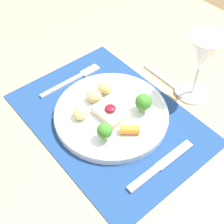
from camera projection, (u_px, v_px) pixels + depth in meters
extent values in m
cube|color=tan|center=(109.00, 122.00, 0.81)|extent=(1.55, 1.29, 0.03)
cylinder|color=tan|center=(110.00, 35.00, 1.69)|extent=(0.06, 0.06, 0.71)
cube|color=navy|center=(109.00, 118.00, 0.80)|extent=(0.49, 0.35, 0.00)
cylinder|color=silver|center=(112.00, 115.00, 0.79)|extent=(0.29, 0.29, 0.02)
torus|color=silver|center=(112.00, 113.00, 0.79)|extent=(0.29, 0.29, 0.01)
cube|color=beige|center=(112.00, 112.00, 0.78)|extent=(0.09, 0.07, 0.02)
ellipsoid|color=maroon|center=(112.00, 108.00, 0.77)|extent=(0.03, 0.03, 0.01)
cylinder|color=#84B256|center=(143.00, 108.00, 0.79)|extent=(0.01, 0.01, 0.02)
sphere|color=#387A28|center=(144.00, 102.00, 0.77)|extent=(0.04, 0.04, 0.04)
cylinder|color=#84B256|center=(105.00, 136.00, 0.73)|extent=(0.01, 0.01, 0.02)
sphere|color=#387A28|center=(105.00, 131.00, 0.71)|extent=(0.04, 0.04, 0.04)
cylinder|color=orange|center=(131.00, 129.00, 0.74)|extent=(0.05, 0.05, 0.02)
ellipsoid|color=#DBBC6B|center=(80.00, 113.00, 0.77)|extent=(0.05, 0.04, 0.03)
ellipsoid|color=#DBBC6B|center=(93.00, 96.00, 0.80)|extent=(0.04, 0.04, 0.03)
ellipsoid|color=tan|center=(105.00, 87.00, 0.83)|extent=(0.06, 0.06, 0.03)
cube|color=silver|center=(62.00, 85.00, 0.87)|extent=(0.01, 0.14, 0.01)
cube|color=silver|center=(90.00, 70.00, 0.91)|extent=(0.02, 0.05, 0.01)
cube|color=silver|center=(144.00, 179.00, 0.68)|extent=(0.02, 0.09, 0.01)
cube|color=silver|center=(174.00, 155.00, 0.72)|extent=(0.02, 0.11, 0.00)
cube|color=silver|center=(160.00, 77.00, 0.90)|extent=(0.13, 0.01, 0.01)
ellipsoid|color=silver|center=(184.00, 92.00, 0.85)|extent=(0.05, 0.04, 0.02)
cylinder|color=white|center=(192.00, 94.00, 0.85)|extent=(0.08, 0.08, 0.01)
cylinder|color=white|center=(195.00, 81.00, 0.82)|extent=(0.01, 0.01, 0.09)
cone|color=white|center=(203.00, 53.00, 0.75)|extent=(0.09, 0.09, 0.09)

